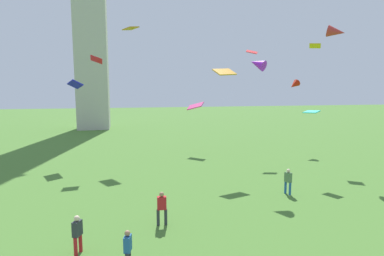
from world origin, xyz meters
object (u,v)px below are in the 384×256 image
kite_flying_9 (336,32)px  kite_flying_3 (224,72)px  person_0 (288,180)px  kite_flying_4 (252,52)px  kite_flying_7 (75,84)px  monument_obelisk (89,0)px  kite_flying_8 (315,46)px  person_1 (162,206)px  kite_flying_11 (312,112)px  person_2 (77,232)px  kite_flying_2 (131,28)px  kite_flying_5 (96,60)px  person_3 (128,248)px  kite_flying_10 (257,64)px  kite_flying_0 (294,85)px  kite_flying_1 (195,106)px

kite_flying_9 → kite_flying_3: bearing=129.7°
person_0 → kite_flying_4: size_ratio=1.22×
kite_flying_3 → kite_flying_7: bearing=-44.9°
monument_obelisk → person_0: size_ratio=25.82×
kite_flying_8 → kite_flying_9: 3.17m
person_1 → kite_flying_11: bearing=-152.2°
person_0 → person_2: size_ratio=1.02×
monument_obelisk → kite_flying_4: bearing=-54.1°
person_0 → kite_flying_2: (-9.60, 14.99, 12.16)m
kite_flying_5 → monument_obelisk: bearing=-76.2°
kite_flying_7 → kite_flying_2: bearing=-99.6°
person_3 → kite_flying_10: kite_flying_10 is taller
monument_obelisk → kite_flying_4: 33.89m
person_0 → kite_flying_7: kite_flying_7 is taller
person_1 → kite_flying_8: bearing=-141.3°
kite_flying_0 → kite_flying_8: bearing=-29.5°
kite_flying_4 → kite_flying_10: 9.94m
person_3 → kite_flying_9: 24.78m
kite_flying_4 → kite_flying_0: bearing=34.1°
kite_flying_0 → kite_flying_4: bearing=-104.2°
monument_obelisk → kite_flying_7: size_ratio=25.42×
person_1 → person_2: 4.24m
kite_flying_2 → kite_flying_5: bearing=-70.5°
kite_flying_1 → kite_flying_9: size_ratio=1.06×
kite_flying_4 → kite_flying_8: kite_flying_8 is taller
kite_flying_0 → kite_flying_8: 5.78m
kite_flying_0 → kite_flying_11: size_ratio=1.26×
kite_flying_1 → kite_flying_7: 12.53m
person_1 → kite_flying_5: size_ratio=1.63×
kite_flying_0 → kite_flying_2: 19.00m
monument_obelisk → person_0: monument_obelisk is taller
person_2 → person_1: bearing=140.6°
monument_obelisk → person_3: monument_obelisk is taller
kite_flying_2 → kite_flying_9: kite_flying_2 is taller
kite_flying_3 → kite_flying_11: 7.57m
person_2 → person_0: bearing=134.1°
kite_flying_0 → kite_flying_3: bearing=-78.9°
kite_flying_1 → kite_flying_9: 15.29m
person_3 → kite_flying_7: (-4.52, 19.47, 6.50)m
person_1 → kite_flying_8: 22.96m
person_1 → kite_flying_2: bearing=-84.5°
kite_flying_3 → kite_flying_9: bearing=159.0°
person_0 → kite_flying_1: kite_flying_1 is taller
person_3 → kite_flying_11: size_ratio=1.24×
kite_flying_2 → kite_flying_3: (7.38, -8.22, -4.77)m
person_2 → kite_flying_3: (10.25, 11.48, 7.41)m
kite_flying_2 → person_1: bearing=-25.6°
kite_flying_0 → kite_flying_5: bearing=-105.9°
kite_flying_8 → kite_flying_10: size_ratio=0.76×
person_3 → kite_flying_0: (18.92, 20.11, 6.54)m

